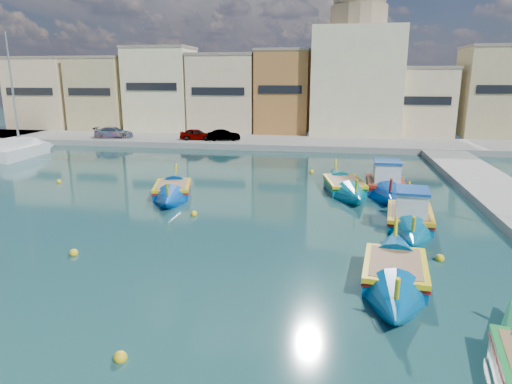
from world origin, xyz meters
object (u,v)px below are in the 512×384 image
(luzzu_cyan_south, at_px, (395,274))
(luzzu_green, at_px, (173,191))
(luzzu_cyan_mid, at_px, (344,187))
(yacht_north, at_px, (30,149))
(luzzu_turquoise_cabin, at_px, (410,218))
(church_block, at_px, (356,66))
(luzzu_blue_cabin, at_px, (385,186))

(luzzu_cyan_south, bearing_deg, luzzu_green, 139.62)
(luzzu_cyan_mid, xyz_separation_m, yacht_north, (-29.28, 9.45, 0.19))
(luzzu_turquoise_cabin, distance_m, luzzu_cyan_south, 7.00)
(church_block, height_order, luzzu_cyan_mid, church_block)
(luzzu_cyan_mid, bearing_deg, luzzu_green, -164.27)
(luzzu_blue_cabin, bearing_deg, luzzu_turquoise_cabin, -85.51)
(luzzu_cyan_mid, relative_size, yacht_north, 0.78)
(luzzu_turquoise_cabin, distance_m, yacht_north, 36.12)
(church_block, height_order, luzzu_green, church_block)
(luzzu_blue_cabin, relative_size, luzzu_cyan_mid, 0.99)
(luzzu_turquoise_cabin, bearing_deg, luzzu_blue_cabin, 94.49)
(church_block, distance_m, luzzu_green, 33.57)
(luzzu_turquoise_cabin, bearing_deg, luzzu_cyan_south, -102.38)
(luzzu_green, distance_m, luzzu_cyan_south, 16.02)
(luzzu_cyan_south, bearing_deg, luzzu_cyan_mid, 96.91)
(luzzu_blue_cabin, xyz_separation_m, luzzu_green, (-13.17, -3.31, -0.12))
(luzzu_blue_cabin, bearing_deg, luzzu_green, -165.89)
(luzzu_cyan_south, height_order, yacht_north, yacht_north)
(yacht_north, bearing_deg, luzzu_cyan_south, -36.43)
(luzzu_green, xyz_separation_m, yacht_north, (-18.69, 12.43, 0.20))
(luzzu_blue_cabin, bearing_deg, yacht_north, 164.03)
(yacht_north, bearing_deg, luzzu_turquoise_cabin, -26.24)
(luzzu_cyan_mid, relative_size, luzzu_green, 1.11)
(luzzu_cyan_mid, distance_m, luzzu_cyan_south, 13.46)
(luzzu_turquoise_cabin, relative_size, luzzu_blue_cabin, 1.05)
(luzzu_green, distance_m, yacht_north, 22.45)
(luzzu_turquoise_cabin, distance_m, luzzu_blue_cabin, 6.87)
(luzzu_cyan_mid, height_order, yacht_north, yacht_north)
(luzzu_turquoise_cabin, height_order, luzzu_cyan_mid, luzzu_turquoise_cabin)
(luzzu_cyan_south, xyz_separation_m, yacht_north, (-30.90, 22.81, 0.19))
(luzzu_green, bearing_deg, yacht_north, 146.38)
(church_block, height_order, luzzu_cyan_south, church_block)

